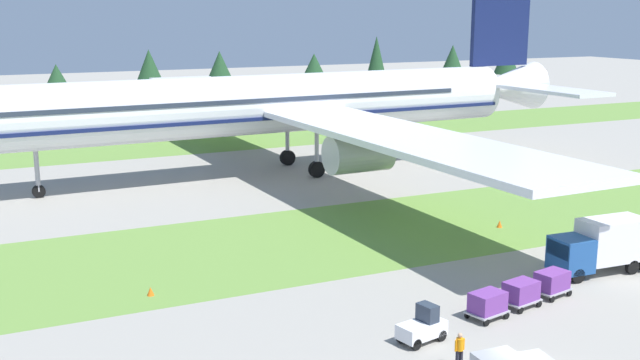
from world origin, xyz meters
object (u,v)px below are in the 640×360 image
(cargo_dolly_lead, at_px, (488,303))
(cargo_dolly_second, at_px, (521,292))
(airliner, at_px, (284,103))
(taxiway_marker_0, at_px, (500,224))
(catering_truck, at_px, (601,244))
(ground_crew_loader, at_px, (587,241))
(cargo_dolly_third, at_px, (552,281))
(baggage_tug, at_px, (423,327))
(ground_crew_marshaller, at_px, (460,348))
(taxiway_marker_1, at_px, (151,291))

(cargo_dolly_lead, height_order, cargo_dolly_second, same)
(airliner, distance_m, taxiway_marker_0, 28.80)
(catering_truck, relative_size, ground_crew_loader, 4.06)
(cargo_dolly_lead, relative_size, cargo_dolly_second, 1.00)
(cargo_dolly_third, bearing_deg, baggage_tug, 90.00)
(cargo_dolly_second, distance_m, ground_crew_marshaller, 9.12)
(ground_crew_marshaller, xyz_separation_m, taxiway_marker_0, (17.32, 18.89, -0.66))
(baggage_tug, xyz_separation_m, taxiway_marker_1, (-11.29, 12.62, -0.54))
(baggage_tug, relative_size, ground_crew_marshaller, 1.62)
(catering_truck, bearing_deg, taxiway_marker_0, -1.97)
(cargo_dolly_lead, xyz_separation_m, ground_crew_loader, (13.59, 6.50, 0.03))
(cargo_dolly_third, distance_m, ground_crew_loader, 9.53)
(taxiway_marker_1, bearing_deg, ground_crew_marshaller, -54.49)
(cargo_dolly_second, bearing_deg, airliner, -14.93)
(cargo_dolly_lead, bearing_deg, cargo_dolly_second, -90.00)
(taxiway_marker_1, bearing_deg, baggage_tug, -48.21)
(baggage_tug, xyz_separation_m, catering_truck, (16.37, 4.12, 1.14))
(cargo_dolly_lead, distance_m, cargo_dolly_second, 2.90)
(cargo_dolly_third, bearing_deg, taxiway_marker_0, -38.37)
(catering_truck, bearing_deg, cargo_dolly_lead, 107.98)
(ground_crew_marshaller, distance_m, ground_crew_loader, 21.38)
(cargo_dolly_second, height_order, taxiway_marker_1, cargo_dolly_second)
(baggage_tug, distance_m, ground_crew_marshaller, 3.22)
(catering_truck, distance_m, ground_crew_loader, 4.14)
(airliner, relative_size, cargo_dolly_lead, 33.86)
(airliner, height_order, cargo_dolly_second, airliner)
(airliner, bearing_deg, baggage_tug, 165.23)
(baggage_tug, height_order, catering_truck, catering_truck)
(catering_truck, bearing_deg, cargo_dolly_third, 111.19)
(cargo_dolly_second, distance_m, taxiway_marker_0, 17.02)
(baggage_tug, bearing_deg, ground_crew_loader, -79.66)
(baggage_tug, xyz_separation_m, ground_crew_loader, (18.51, 7.52, 0.13))
(cargo_dolly_second, distance_m, taxiway_marker_1, 22.01)
(cargo_dolly_second, xyz_separation_m, taxiway_marker_0, (9.58, 14.06, -0.64))
(ground_crew_loader, bearing_deg, airliner, 26.95)
(ground_crew_marshaller, relative_size, ground_crew_loader, 1.00)
(ground_crew_marshaller, bearing_deg, catering_truck, 24.08)
(baggage_tug, height_order, cargo_dolly_lead, baggage_tug)
(taxiway_marker_0, distance_m, taxiway_marker_1, 28.79)
(airliner, xyz_separation_m, taxiway_marker_1, (-21.30, -29.96, -7.19))
(cargo_dolly_lead, xyz_separation_m, catering_truck, (11.45, 3.10, 1.03))
(taxiway_marker_0, bearing_deg, airliner, 105.23)
(ground_crew_loader, relative_size, taxiway_marker_1, 3.23)
(airliner, bearing_deg, ground_crew_loader, -167.91)
(ground_crew_marshaller, xyz_separation_m, ground_crew_loader, (18.49, 10.74, 0.00))
(ground_crew_loader, relative_size, taxiway_marker_0, 3.06)
(ground_crew_loader, bearing_deg, taxiway_marker_0, 21.51)
(taxiway_marker_0, bearing_deg, taxiway_marker_1, -173.92)
(catering_truck, xyz_separation_m, taxiway_marker_1, (-27.65, 8.50, -1.68))
(taxiway_marker_1, bearing_deg, airliner, 54.59)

